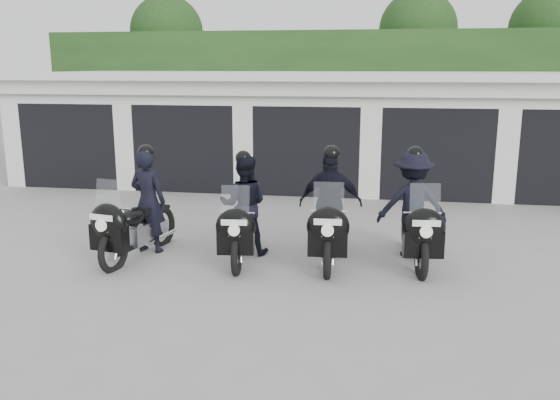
% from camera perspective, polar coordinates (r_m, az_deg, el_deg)
% --- Properties ---
extents(ground, '(80.00, 80.00, 0.00)m').
position_cam_1_polar(ground, '(9.43, -1.66, -6.78)').
color(ground, gray).
rests_on(ground, ground).
extents(garage_block, '(16.40, 6.80, 2.96)m').
position_cam_1_polar(garage_block, '(16.95, 3.58, 6.95)').
color(garage_block, white).
rests_on(garage_block, ground).
extents(background_vegetation, '(20.00, 3.90, 5.80)m').
position_cam_1_polar(background_vegetation, '(21.68, 6.00, 11.76)').
color(background_vegetation, '#193A15').
rests_on(background_vegetation, ground).
extents(police_bike_a, '(0.92, 2.19, 1.92)m').
position_cam_1_polar(police_bike_a, '(10.17, -13.47, -1.18)').
color(police_bike_a, black).
rests_on(police_bike_a, ground).
extents(police_bike_b, '(0.89, 2.11, 1.84)m').
position_cam_1_polar(police_bike_b, '(9.89, -3.61, -1.17)').
color(police_bike_b, black).
rests_on(police_bike_b, ground).
extents(police_bike_c, '(1.09, 2.23, 1.94)m').
position_cam_1_polar(police_bike_c, '(9.81, 4.85, -1.03)').
color(police_bike_c, black).
rests_on(police_bike_c, ground).
extents(police_bike_d, '(1.22, 2.22, 1.93)m').
position_cam_1_polar(police_bike_d, '(9.98, 12.77, -1.06)').
color(police_bike_d, black).
rests_on(police_bike_d, ground).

